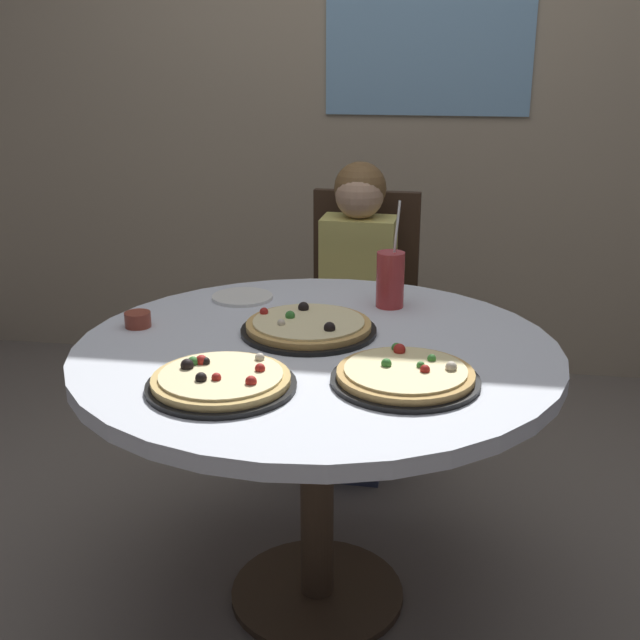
{
  "coord_description": "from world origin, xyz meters",
  "views": [
    {
      "loc": [
        0.31,
        -1.88,
        1.47
      ],
      "look_at": [
        0.0,
        0.05,
        0.8
      ],
      "focal_mm": 45.49,
      "sensor_mm": 36.0,
      "label": 1
    }
  ],
  "objects_px": {
    "diner_child": "(354,334)",
    "plate_small": "(242,297)",
    "pizza_veggie": "(406,376)",
    "pizza_pepperoni": "(308,327)",
    "chair_wooden": "(362,306)",
    "dining_table": "(317,381)",
    "soda_cup": "(390,279)",
    "pizza_cheese": "(221,381)",
    "sauce_bowl": "(138,319)"
  },
  "relations": [
    {
      "from": "diner_child",
      "to": "pizza_cheese",
      "type": "distance_m",
      "value": 1.18
    },
    {
      "from": "diner_child",
      "to": "plate_small",
      "type": "bearing_deg",
      "value": -119.98
    },
    {
      "from": "chair_wooden",
      "to": "pizza_cheese",
      "type": "distance_m",
      "value": 1.35
    },
    {
      "from": "dining_table",
      "to": "chair_wooden",
      "type": "height_order",
      "value": "chair_wooden"
    },
    {
      "from": "pizza_cheese",
      "to": "plate_small",
      "type": "distance_m",
      "value": 0.66
    },
    {
      "from": "pizza_pepperoni",
      "to": "chair_wooden",
      "type": "bearing_deg",
      "value": 87.54
    },
    {
      "from": "diner_child",
      "to": "plate_small",
      "type": "relative_size",
      "value": 6.01
    },
    {
      "from": "pizza_cheese",
      "to": "sauce_bowl",
      "type": "bearing_deg",
      "value": 132.59
    },
    {
      "from": "pizza_veggie",
      "to": "pizza_cheese",
      "type": "distance_m",
      "value": 0.41
    },
    {
      "from": "sauce_bowl",
      "to": "soda_cup",
      "type": "bearing_deg",
      "value": 23.57
    },
    {
      "from": "dining_table",
      "to": "sauce_bowl",
      "type": "relative_size",
      "value": 17.45
    },
    {
      "from": "pizza_veggie",
      "to": "pizza_cheese",
      "type": "bearing_deg",
      "value": -166.57
    },
    {
      "from": "soda_cup",
      "to": "sauce_bowl",
      "type": "height_order",
      "value": "soda_cup"
    },
    {
      "from": "diner_child",
      "to": "pizza_veggie",
      "type": "distance_m",
      "value": 1.1
    },
    {
      "from": "dining_table",
      "to": "pizza_pepperoni",
      "type": "height_order",
      "value": "pizza_pepperoni"
    },
    {
      "from": "diner_child",
      "to": "sauce_bowl",
      "type": "relative_size",
      "value": 15.46
    },
    {
      "from": "soda_cup",
      "to": "dining_table",
      "type": "bearing_deg",
      "value": -114.06
    },
    {
      "from": "sauce_bowl",
      "to": "plate_small",
      "type": "bearing_deg",
      "value": 53.56
    },
    {
      "from": "dining_table",
      "to": "chair_wooden",
      "type": "bearing_deg",
      "value": 89.83
    },
    {
      "from": "plate_small",
      "to": "soda_cup",
      "type": "bearing_deg",
      "value": -0.59
    },
    {
      "from": "pizza_veggie",
      "to": "pizza_pepperoni",
      "type": "bearing_deg",
      "value": 133.04
    },
    {
      "from": "pizza_veggie",
      "to": "plate_small",
      "type": "height_order",
      "value": "pizza_veggie"
    },
    {
      "from": "dining_table",
      "to": "diner_child",
      "type": "bearing_deg",
      "value": 90.17
    },
    {
      "from": "pizza_veggie",
      "to": "soda_cup",
      "type": "xyz_separation_m",
      "value": [
        -0.08,
        0.55,
        0.06
      ]
    },
    {
      "from": "pizza_pepperoni",
      "to": "soda_cup",
      "type": "height_order",
      "value": "soda_cup"
    },
    {
      "from": "pizza_veggie",
      "to": "chair_wooden",
      "type": "bearing_deg",
      "value": 100.71
    },
    {
      "from": "plate_small",
      "to": "dining_table",
      "type": "bearing_deg",
      "value": -51.23
    },
    {
      "from": "pizza_cheese",
      "to": "plate_small",
      "type": "xyz_separation_m",
      "value": [
        -0.12,
        0.65,
        -0.01
      ]
    },
    {
      "from": "chair_wooden",
      "to": "diner_child",
      "type": "relative_size",
      "value": 0.88
    },
    {
      "from": "soda_cup",
      "to": "sauce_bowl",
      "type": "xyz_separation_m",
      "value": [
        -0.65,
        -0.28,
        -0.06
      ]
    },
    {
      "from": "pizza_veggie",
      "to": "soda_cup",
      "type": "distance_m",
      "value": 0.56
    },
    {
      "from": "pizza_cheese",
      "to": "sauce_bowl",
      "type": "xyz_separation_m",
      "value": [
        -0.33,
        0.36,
        0.0
      ]
    },
    {
      "from": "pizza_cheese",
      "to": "pizza_pepperoni",
      "type": "height_order",
      "value": "same"
    },
    {
      "from": "pizza_veggie",
      "to": "soda_cup",
      "type": "bearing_deg",
      "value": 98.2
    },
    {
      "from": "pizza_pepperoni",
      "to": "soda_cup",
      "type": "xyz_separation_m",
      "value": [
        0.19,
        0.26,
        0.06
      ]
    },
    {
      "from": "dining_table",
      "to": "soda_cup",
      "type": "xyz_separation_m",
      "value": [
        0.15,
        0.35,
        0.18
      ]
    },
    {
      "from": "chair_wooden",
      "to": "sauce_bowl",
      "type": "relative_size",
      "value": 13.57
    },
    {
      "from": "pizza_veggie",
      "to": "sauce_bowl",
      "type": "xyz_separation_m",
      "value": [
        -0.73,
        0.26,
        0.0
      ]
    },
    {
      "from": "pizza_pepperoni",
      "to": "plate_small",
      "type": "xyz_separation_m",
      "value": [
        -0.25,
        0.26,
        -0.01
      ]
    },
    {
      "from": "pizza_cheese",
      "to": "pizza_veggie",
      "type": "bearing_deg",
      "value": 13.43
    },
    {
      "from": "plate_small",
      "to": "chair_wooden",
      "type": "bearing_deg",
      "value": 66.86
    },
    {
      "from": "chair_wooden",
      "to": "pizza_veggie",
      "type": "relative_size",
      "value": 2.84
    },
    {
      "from": "soda_cup",
      "to": "plate_small",
      "type": "bearing_deg",
      "value": 179.41
    },
    {
      "from": "pizza_pepperoni",
      "to": "soda_cup",
      "type": "distance_m",
      "value": 0.33
    },
    {
      "from": "pizza_veggie",
      "to": "pizza_cheese",
      "type": "relative_size",
      "value": 1.01
    },
    {
      "from": "chair_wooden",
      "to": "pizza_veggie",
      "type": "distance_m",
      "value": 1.26
    },
    {
      "from": "pizza_veggie",
      "to": "pizza_pepperoni",
      "type": "xyz_separation_m",
      "value": [
        -0.27,
        0.29,
        -0.0
      ]
    },
    {
      "from": "pizza_pepperoni",
      "to": "sauce_bowl",
      "type": "bearing_deg",
      "value": -176.84
    },
    {
      "from": "chair_wooden",
      "to": "diner_child",
      "type": "height_order",
      "value": "diner_child"
    },
    {
      "from": "dining_table",
      "to": "soda_cup",
      "type": "distance_m",
      "value": 0.42
    }
  ]
}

